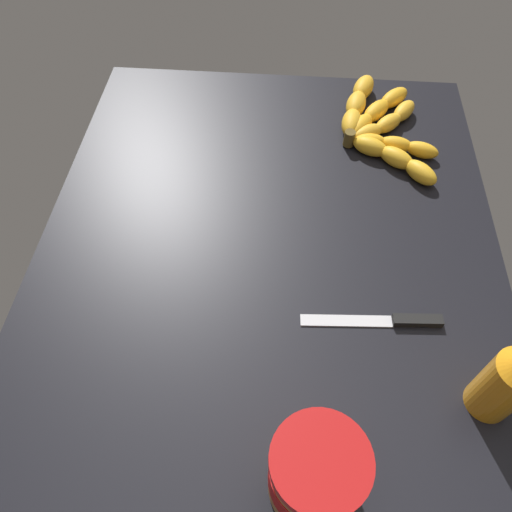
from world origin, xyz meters
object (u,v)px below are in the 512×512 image
at_px(honey_bottle, 507,382).
at_px(butter_knife, 384,320).
at_px(banana_bunch, 378,125).
at_px(peanut_butter_jar, 315,475).

bearing_deg(honey_bottle, butter_knife, -131.00).
distance_m(banana_bunch, peanut_butter_jar, 0.65).
height_order(honey_bottle, butter_knife, honey_bottle).
height_order(peanut_butter_jar, honey_bottle, honey_bottle).
relative_size(banana_bunch, peanut_butter_jar, 2.43).
distance_m(banana_bunch, butter_knife, 0.41).
relative_size(honey_bottle, butter_knife, 0.75).
relative_size(peanut_butter_jar, butter_knife, 0.63).
bearing_deg(banana_bunch, peanut_butter_jar, -10.49).
relative_size(peanut_butter_jar, honey_bottle, 0.85).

